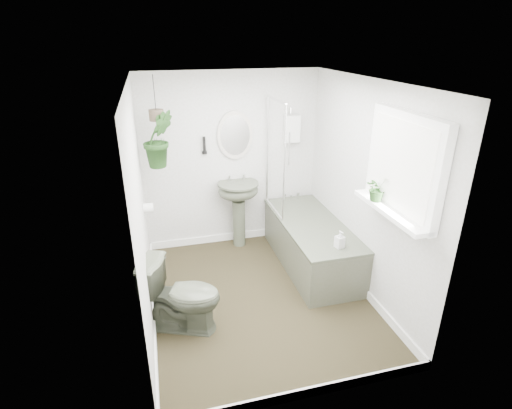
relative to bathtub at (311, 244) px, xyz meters
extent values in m
cube|color=black|center=(-0.80, -0.50, -0.30)|extent=(2.30, 2.80, 0.02)
cube|color=white|center=(-0.80, -0.50, 2.02)|extent=(2.30, 2.80, 0.02)
cube|color=silver|center=(-0.80, 0.91, 0.86)|extent=(2.30, 0.02, 2.30)
cube|color=silver|center=(-0.80, -1.91, 0.86)|extent=(2.30, 0.02, 2.30)
cube|color=silver|center=(-1.96, -0.50, 0.86)|extent=(0.02, 2.80, 2.30)
cube|color=silver|center=(0.36, -0.50, 0.86)|extent=(0.02, 2.80, 2.30)
cube|color=white|center=(-0.80, -0.50, -0.24)|extent=(2.30, 2.80, 0.10)
cube|color=white|center=(0.00, 0.84, 1.26)|extent=(0.20, 0.10, 0.35)
ellipsoid|color=beige|center=(-0.75, 0.87, 1.21)|extent=(0.46, 0.03, 0.62)
cylinder|color=black|center=(-1.15, 0.86, 1.11)|extent=(0.04, 0.04, 0.22)
cylinder|color=white|center=(-1.90, 0.20, 0.61)|extent=(0.11, 0.11, 0.11)
cube|color=white|center=(0.29, -1.20, 1.36)|extent=(0.08, 1.00, 0.90)
cube|color=white|center=(0.22, -1.20, 0.94)|extent=(0.18, 1.00, 0.04)
cube|color=white|center=(0.24, -1.20, 1.36)|extent=(0.01, 0.86, 0.76)
imported|color=#484E3E|center=(-1.65, -0.79, 0.09)|extent=(0.84, 0.66, 0.75)
imported|color=black|center=(0.19, -0.99, 1.08)|extent=(0.26, 0.25, 0.24)
imported|color=black|center=(-1.71, 0.45, 1.32)|extent=(0.41, 0.37, 0.65)
imported|color=black|center=(0.05, -0.64, 0.39)|extent=(0.10, 0.11, 0.19)
cylinder|color=#4D4031|center=(-1.71, 0.45, 1.59)|extent=(0.16, 0.16, 0.12)
camera|label=1|loc=(-1.78, -4.05, 2.39)|focal=28.00mm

